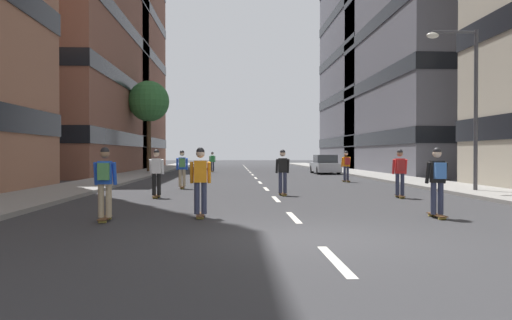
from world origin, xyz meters
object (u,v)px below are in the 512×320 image
object	(u,v)px
skater_1	(283,170)
skater_8	(105,179)
streetlamp_right	(467,92)
skater_7	(212,161)
parked_car_near	(325,165)
skater_4	(400,170)
skater_6	(437,178)
skater_5	(346,164)
street_tree_near	(149,102)
skater_3	(200,179)
skater_0	(156,171)
skater_2	(182,167)

from	to	relation	value
skater_1	skater_8	xyz separation A→B (m)	(-4.99, -6.95, 0.03)
streetlamp_right	skater_7	bearing A→B (deg)	115.33
parked_car_near	skater_4	distance (m)	21.50
skater_6	parked_car_near	bearing A→B (deg)	85.09
parked_car_near	skater_8	size ratio (longest dim) A/B	2.47
streetlamp_right	skater_5	size ratio (longest dim) A/B	3.65
skater_4	skater_8	size ratio (longest dim) A/B	1.00
skater_1	skater_4	size ratio (longest dim) A/B	1.00
street_tree_near	skater_3	bearing A→B (deg)	-78.02
skater_0	skater_7	xyz separation A→B (m)	(1.02, 25.18, 0.00)
skater_1	skater_6	world-z (taller)	same
streetlamp_right	skater_7	size ratio (longest dim) A/B	3.65
skater_7	skater_8	bearing A→B (deg)	-92.37
street_tree_near	skater_1	distance (m)	25.37
skater_1	skater_8	distance (m)	8.56
skater_1	skater_7	world-z (taller)	same
parked_car_near	street_tree_near	size ratio (longest dim) A/B	0.57
skater_3	skater_7	xyz separation A→B (m)	(-0.94, 30.78, 0.00)
skater_7	skater_8	world-z (taller)	same
streetlamp_right	skater_5	world-z (taller)	streetlamp_right
streetlamp_right	skater_3	size ratio (longest dim) A/B	3.65
skater_0	skater_1	bearing A→B (deg)	9.26
parked_car_near	skater_3	world-z (taller)	skater_3
skater_3	skater_6	size ratio (longest dim) A/B	1.00
street_tree_near	skater_8	world-z (taller)	street_tree_near
skater_0	skater_8	xyz separation A→B (m)	(-0.28, -6.18, 0.03)
skater_1	streetlamp_right	bearing A→B (deg)	4.59
parked_car_near	skater_8	xyz separation A→B (m)	(-10.51, -27.17, 0.32)
street_tree_near	skater_8	xyz separation A→B (m)	(4.03, -30.13, -5.01)
skater_6	skater_2	bearing A→B (deg)	125.04
skater_1	skater_5	size ratio (longest dim) A/B	1.00
skater_3	skater_5	size ratio (longest dim) A/B	1.00
skater_1	skater_2	world-z (taller)	same
street_tree_near	skater_5	size ratio (longest dim) A/B	4.31
skater_5	skater_7	xyz separation A→B (m)	(-8.21, 15.80, -0.03)
streetlamp_right	skater_6	distance (m)	9.12
skater_0	skater_1	distance (m)	4.78
parked_car_near	skater_1	size ratio (longest dim) A/B	2.47
skater_2	skater_3	bearing A→B (deg)	-81.64
skater_3	skater_4	xyz separation A→B (m)	(6.93, 5.14, 0.03)
skater_2	skater_8	xyz separation A→B (m)	(-0.74, -10.82, 0.00)
skater_0	skater_5	xyz separation A→B (m)	(9.24, 9.38, 0.03)
streetlamp_right	skater_2	bearing A→B (deg)	164.60
skater_5	skater_6	size ratio (longest dim) A/B	1.00
street_tree_near	skater_7	world-z (taller)	street_tree_near
skater_1	skater_3	distance (m)	6.94
skater_3	skater_5	xyz separation A→B (m)	(7.27, 14.98, 0.03)
skater_2	skater_6	size ratio (longest dim) A/B	1.00
street_tree_near	skater_2	distance (m)	20.51
street_tree_near	skater_4	world-z (taller)	street_tree_near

